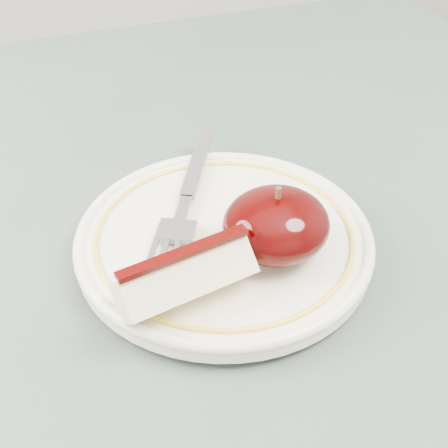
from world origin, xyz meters
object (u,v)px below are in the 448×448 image
object	(u,v)px
table	(204,335)
apple_half	(276,225)
plate	(224,239)
fork	(186,199)

from	to	relation	value
table	apple_half	size ratio (longest dim) A/B	12.19
plate	apple_half	bearing A→B (deg)	-45.36
table	apple_half	distance (m)	0.14
table	apple_half	world-z (taller)	apple_half
fork	plate	bearing A→B (deg)	-134.02
table	plate	bearing A→B (deg)	-9.62
apple_half	fork	bearing A→B (deg)	120.13
table	fork	distance (m)	0.12
plate	apple_half	xyz separation A→B (m)	(0.03, -0.03, 0.03)
table	fork	xyz separation A→B (m)	(0.00, 0.04, 0.11)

